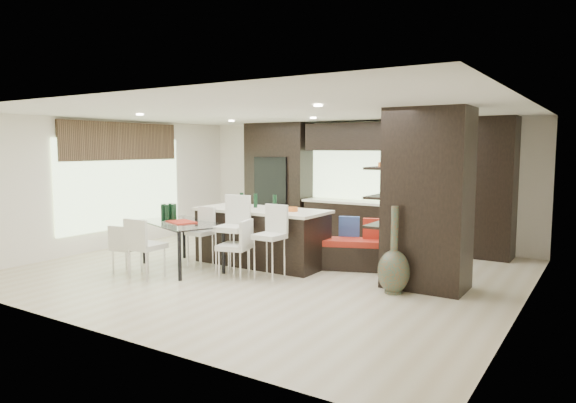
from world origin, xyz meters
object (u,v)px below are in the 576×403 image
Objects in this scene: stool_right at (270,250)px; chair_end at (234,251)px; stool_left at (200,244)px; chair_far at (127,251)px; floor_vase at (394,250)px; chair_near at (147,250)px; kitchen_island at (262,236)px; dining_table at (182,245)px; bench at (360,254)px; stool_mid at (232,243)px.

stool_right is 1.10× the size of chair_end.
stool_left is 1.24m from chair_far.
floor_vase is 3.93m from chair_near.
kitchen_island reaches higher than dining_table.
chair_near is (-0.99, -1.83, -0.05)m from kitchen_island.
stool_left reaches higher than bench.
stool_mid is 0.78× the size of bench.
stool_mid is 1.16× the size of chair_near.
kitchen_island is at bearing 169.41° from floor_vase.
stool_left is 0.98× the size of chair_end.
stool_mid is (-0.00, -0.86, 0.02)m from kitchen_island.
stool_right is 2.00m from floor_vase.
kitchen_island reaches higher than stool_right.
kitchen_island reaches higher than bench.
stool_left is at bearing 168.16° from stool_mid.
stool_mid is 2.25m from bench.
chair_near is at bearing -14.10° from chair_far.
stool_mid is 0.26m from chair_end.
floor_vase is at bearing 7.06° from chair_far.
dining_table is (-0.99, -1.02, -0.10)m from kitchen_island.
floor_vase is at bearing 29.09° from dining_table.
chair_end is (-1.51, -1.63, 0.18)m from bench.
chair_near is at bearing -160.37° from floor_vase.
stool_mid is 0.83× the size of floor_vase.
dining_table is at bearing 89.32° from chair_near.
stool_mid is (0.75, -0.04, 0.10)m from stool_left.
chair_end is (1.69, 0.76, 0.06)m from chair_far.
stool_right is 0.76× the size of floor_vase.
stool_left is 0.95m from chair_end.
floor_vase reaches higher than chair_far.
stool_mid is 0.75m from stool_right.
bench is at bearing 132.89° from floor_vase.
bench is at bearing -57.28° from chair_end.
dining_table reaches higher than bench.
kitchen_island is at bearing 81.53° from stool_mid.
stool_left is 3.48m from floor_vase.
stool_right is 1.27× the size of chair_far.
chair_far is (-1.52, -0.93, -0.15)m from stool_mid.
chair_far is (-1.52, -1.79, -0.13)m from kitchen_island.
stool_left is at bearing 62.90° from chair_end.
kitchen_island is 2.67× the size of chair_near.
stool_mid is 1.21× the size of chair_end.
bench is 1.49× the size of chair_near.
kitchen_island is 1.11m from stool_left.
stool_left is 2.82m from bench.
chair_end reaches higher than bench.
bench is (1.68, 0.60, -0.25)m from kitchen_island.
stool_right is 2.00m from chair_near.
stool_mid is at bearing -90.00° from kitchen_island.
kitchen_island is 0.86m from stool_mid.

